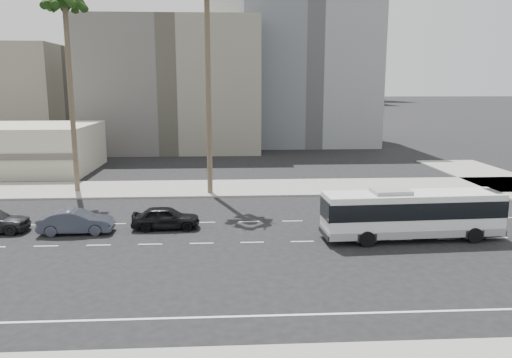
{
  "coord_description": "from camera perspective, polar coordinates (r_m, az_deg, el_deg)",
  "views": [
    {
      "loc": [
        -4.4,
        -28.11,
        9.26
      ],
      "look_at": [
        -2.54,
        4.0,
        3.08
      ],
      "focal_mm": 34.7,
      "sensor_mm": 36.0,
      "label": 1
    }
  ],
  "objects": [
    {
      "name": "car_a",
      "position": [
        32.72,
        -10.36,
        -4.39
      ],
      "size": [
        1.84,
        4.39,
        1.49
      ],
      "primitive_type": "imported",
      "rotation": [
        0.0,
        0.0,
        1.59
      ],
      "color": "black",
      "rests_on": "ground"
    },
    {
      "name": "car_b",
      "position": [
        33.19,
        -20.01,
        -4.66
      ],
      "size": [
        1.74,
        4.6,
        1.5
      ],
      "primitive_type": "imported",
      "rotation": [
        0.0,
        0.0,
        1.61
      ],
      "color": "#343845",
      "rests_on": "ground"
    },
    {
      "name": "midrise_beige_west",
      "position": [
        73.5,
        -9.41,
        10.54
      ],
      "size": [
        24.0,
        18.0,
        18.0
      ],
      "primitive_type": "cube",
      "color": "#63605A",
      "rests_on": "ground"
    },
    {
      "name": "ground",
      "position": [
        29.92,
        5.35,
        -7.2
      ],
      "size": [
        700.0,
        700.0,
        0.0
      ],
      "primitive_type": "plane",
      "color": "black",
      "rests_on": "ground"
    },
    {
      "name": "midrise_beige_far",
      "position": [
        85.05,
        -26.91,
        8.54
      ],
      "size": [
        18.0,
        16.0,
        15.0
      ],
      "primitive_type": "cube",
      "color": "#63605A",
      "rests_on": "ground"
    },
    {
      "name": "palm_mid",
      "position": [
        45.29,
        -21.18,
        18.13
      ],
      "size": [
        5.59,
        5.59,
        17.26
      ],
      "rotation": [
        0.0,
        0.0,
        -0.02
      ],
      "color": "brown",
      "rests_on": "ground"
    },
    {
      "name": "highrise_right",
      "position": [
        264.05,
        7.8,
        16.38
      ],
      "size": [
        26.0,
        26.0,
        70.0
      ],
      "primitive_type": "cube",
      "color": "slate",
      "rests_on": "ground"
    },
    {
      "name": "highrise_far",
      "position": [
        298.28,
        11.52,
        14.66
      ],
      "size": [
        22.0,
        22.0,
        60.0
      ],
      "primitive_type": "cube",
      "color": "slate",
      "rests_on": "ground"
    },
    {
      "name": "sidewalk_north",
      "position": [
        44.78,
        2.39,
        -0.97
      ],
      "size": [
        120.0,
        7.0,
        0.15
      ],
      "primitive_type": "cube",
      "color": "gray",
      "rests_on": "ground"
    },
    {
      "name": "midrise_gray_center",
      "position": [
        81.15,
        5.63,
        13.47
      ],
      "size": [
        20.0,
        20.0,
        26.0
      ],
      "primitive_type": "cube",
      "color": "slate",
      "rests_on": "ground"
    },
    {
      "name": "civic_tower",
      "position": [
        279.68,
        -2.93,
        16.94
      ],
      "size": [
        42.0,
        42.0,
        129.0
      ],
      "color": "beige",
      "rests_on": "ground"
    },
    {
      "name": "city_bus",
      "position": [
        31.33,
        17.55,
        -3.74
      ],
      "size": [
        10.88,
        2.94,
        3.1
      ],
      "rotation": [
        0.0,
        0.0,
        0.05
      ],
      "color": "silver",
      "rests_on": "ground"
    }
  ]
}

